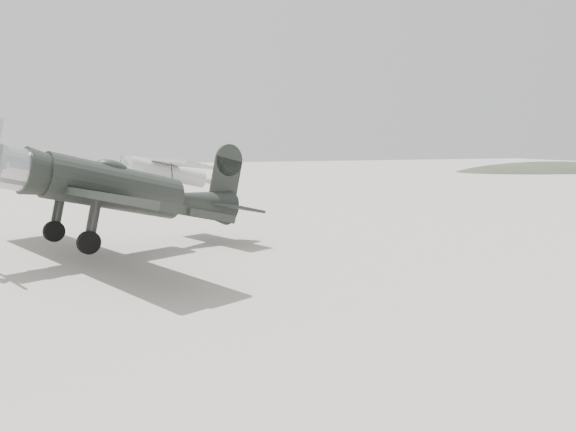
% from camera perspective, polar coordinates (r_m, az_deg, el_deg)
% --- Properties ---
extents(ground, '(160.00, 160.00, 0.00)m').
position_cam_1_polar(ground, '(16.75, -2.09, -5.70)').
color(ground, '#9C968A').
rests_on(ground, ground).
extents(hill_northeast, '(32.00, 16.00, 5.20)m').
position_cam_1_polar(hill_northeast, '(78.19, 25.06, 4.18)').
color(hill_northeast, '#353D2C').
rests_on(hill_northeast, ground).
extents(lowwing_monoplane, '(9.52, 12.50, 4.12)m').
position_cam_1_polar(lowwing_monoplane, '(19.92, -16.17, 2.50)').
color(lowwing_monoplane, black).
rests_on(lowwing_monoplane, ground).
extents(highwing_monoplane, '(7.89, 11.00, 3.12)m').
position_cam_1_polar(highwing_monoplane, '(37.61, -11.70, 4.64)').
color(highwing_monoplane, '#95979A').
rests_on(highwing_monoplane, ground).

